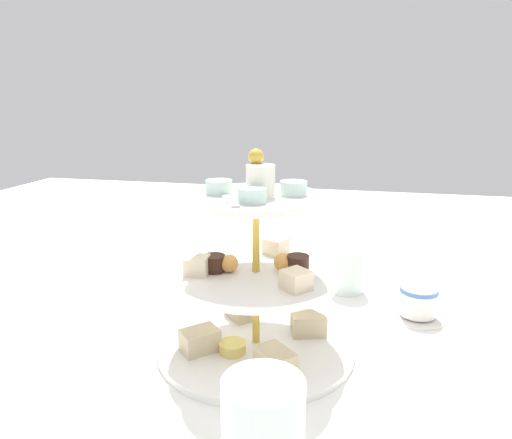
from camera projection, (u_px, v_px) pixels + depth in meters
The scene contains 7 objects.
ground_plane at pixel (256, 348), 0.64m from camera, with size 2.40×2.40×0.00m, color white.
tiered_serving_stand at pixel (256, 289), 0.62m from camera, with size 0.27×0.27×0.28m.
water_glass_short_left at pixel (346, 270), 0.83m from camera, with size 0.06×0.06×0.08m, color silver.
teacup_with_saucer at pixel (418, 303), 0.73m from camera, with size 0.09×0.09×0.05m.
butter_knife_left at pixel (17, 371), 0.59m from camera, with size 0.17×0.01×0.00m, color silver.
butter_knife_right at pixel (506, 409), 0.51m from camera, with size 0.17×0.01×0.00m, color silver.
water_glass_mid_back at pixel (216, 264), 0.85m from camera, with size 0.06×0.06×0.09m, color silver.
Camera 1 is at (0.56, 0.13, 0.34)m, focal length 32.50 mm.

